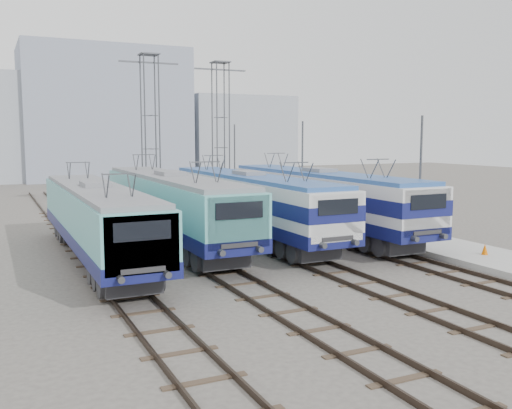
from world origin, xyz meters
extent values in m
plane|color=#514C47|center=(0.00, 0.00, 0.00)|extent=(160.00, 160.00, 0.00)
cube|color=#9E9E99|center=(10.20, 8.00, 0.15)|extent=(4.00, 70.00, 0.30)
cube|color=#121650|center=(-6.75, 6.78, 1.36)|extent=(2.81, 17.77, 0.59)
cube|color=#56AAAB|center=(-6.75, 6.78, 2.55)|extent=(2.76, 17.77, 1.78)
cube|color=#56AAAB|center=(-6.75, -1.75, 2.37)|extent=(2.54, 0.69, 2.01)
cube|color=slate|center=(-6.75, 6.78, 3.54)|extent=(2.54, 17.05, 0.20)
cube|color=#262628|center=(-6.75, 0.86, 0.62)|extent=(2.07, 3.55, 0.67)
cube|color=#262628|center=(-6.75, 12.71, 0.62)|extent=(2.07, 3.55, 0.67)
cube|color=#121650|center=(-2.25, 9.61, 1.44)|extent=(2.99, 18.89, 0.63)
cube|color=#56AAAB|center=(-2.25, 9.61, 2.70)|extent=(2.94, 18.89, 1.89)
cube|color=#56AAAB|center=(-2.25, 0.53, 2.51)|extent=(2.70, 0.73, 2.14)
cube|color=slate|center=(-2.25, 9.61, 3.75)|extent=(2.70, 18.14, 0.21)
cube|color=#262628|center=(-2.25, 3.31, 0.65)|extent=(2.20, 3.78, 0.71)
cube|color=#262628|center=(-2.25, 15.91, 0.65)|extent=(2.20, 3.78, 0.71)
cube|color=#121650|center=(2.25, 9.11, 1.41)|extent=(2.93, 18.48, 0.62)
cube|color=silver|center=(2.25, 9.11, 2.64)|extent=(2.88, 18.48, 1.85)
cube|color=#121650|center=(2.25, 9.11, 2.59)|extent=(2.92, 18.50, 0.72)
cube|color=silver|center=(2.25, 0.22, 2.46)|extent=(2.65, 0.72, 2.09)
cube|color=#274D8E|center=(2.25, 9.11, 3.67)|extent=(2.65, 17.74, 0.21)
cube|color=#262628|center=(2.25, 2.94, 0.64)|extent=(2.16, 3.70, 0.69)
cube|color=#262628|center=(2.25, 15.27, 0.64)|extent=(2.16, 3.70, 0.69)
cube|color=#121650|center=(6.75, 8.74, 1.44)|extent=(2.98, 18.86, 0.63)
cube|color=silver|center=(6.75, 8.74, 2.70)|extent=(2.93, 18.86, 1.89)
cube|color=#121650|center=(6.75, 8.74, 2.64)|extent=(2.97, 18.88, 0.73)
cube|color=silver|center=(6.75, -0.33, 2.51)|extent=(2.70, 0.73, 2.14)
cube|color=#274D8E|center=(6.75, 8.74, 3.74)|extent=(2.70, 18.11, 0.21)
cube|color=#262628|center=(6.75, 2.45, 0.65)|extent=(2.20, 3.77, 0.71)
cube|color=#262628|center=(6.75, 15.03, 0.65)|extent=(2.20, 3.77, 0.71)
cylinder|color=#3F4247|center=(-0.55, 21.45, 6.00)|extent=(0.10, 0.10, 12.00)
cylinder|color=#3F4247|center=(0.55, 21.45, 6.00)|extent=(0.10, 0.10, 12.00)
cylinder|color=#3F4247|center=(-0.55, 22.55, 6.00)|extent=(0.10, 0.10, 12.00)
cylinder|color=#3F4247|center=(0.55, 22.55, 6.00)|extent=(0.10, 0.10, 12.00)
cube|color=#3F4247|center=(0.00, 22.00, 11.40)|extent=(4.50, 0.12, 0.12)
cylinder|color=#3F4247|center=(5.95, 23.45, 6.00)|extent=(0.10, 0.10, 12.00)
cylinder|color=#3F4247|center=(7.05, 23.45, 6.00)|extent=(0.10, 0.10, 12.00)
cylinder|color=#3F4247|center=(5.95, 24.55, 6.00)|extent=(0.10, 0.10, 12.00)
cylinder|color=#3F4247|center=(7.05, 24.55, 6.00)|extent=(0.10, 0.10, 12.00)
cube|color=#3F4247|center=(6.50, 24.00, 11.40)|extent=(4.50, 0.12, 0.12)
cylinder|color=#3F4247|center=(8.60, 2.00, 3.50)|extent=(0.12, 0.12, 7.00)
cylinder|color=#3F4247|center=(8.60, 14.00, 3.50)|extent=(0.12, 0.12, 7.00)
cylinder|color=#3F4247|center=(8.60, 26.00, 3.50)|extent=(0.12, 0.12, 7.00)
cone|color=#CB5700|center=(10.17, -0.92, 0.56)|extent=(0.31, 0.31, 0.52)
cube|color=gray|center=(4.00, 62.00, 9.00)|extent=(22.00, 14.00, 18.00)
cube|color=#9097A1|center=(24.00, 62.00, 6.00)|extent=(16.00, 12.00, 12.00)
camera|label=1|loc=(-11.30, -20.57, 5.97)|focal=40.00mm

